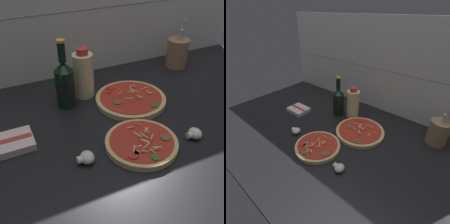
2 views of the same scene
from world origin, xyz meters
The scene contains 10 objects.
counter_slab centered at (0.00, 0.00, 1.25)cm, with size 160.00×90.00×2.50cm.
tile_backsplash centered at (0.00, 45.50, 30.00)cm, with size 160.00×1.13×60.00cm.
pizza_near centered at (-2.63, -10.15, 3.62)cm, with size 22.49×22.49×4.75cm.
pizza_far centered at (6.36, 13.73, 3.60)cm, with size 26.71×26.71×5.76cm.
beer_bottle centered at (-16.40, 21.79, 11.62)cm, with size 6.99×6.99×25.38cm.
oil_bottle centered at (-7.85, 25.84, 11.46)cm, with size 7.82×7.82×19.49cm.
mushroom_left centered at (14.57, -13.88, 4.16)cm, with size 4.97×4.73×3.31cm.
mushroom_right centered at (-20.44, -9.61, 4.19)cm, with size 5.07×4.83×3.38cm.
utensil_crock centered at (40.71, 32.65, 9.27)cm, with size 9.80×9.80×21.69cm.
dish_towel centered at (-38.75, 6.63, 3.71)cm, with size 13.19×10.70×2.56cm.
Camera 1 is at (-38.51, -65.58, 60.50)cm, focal length 45.00 mm.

